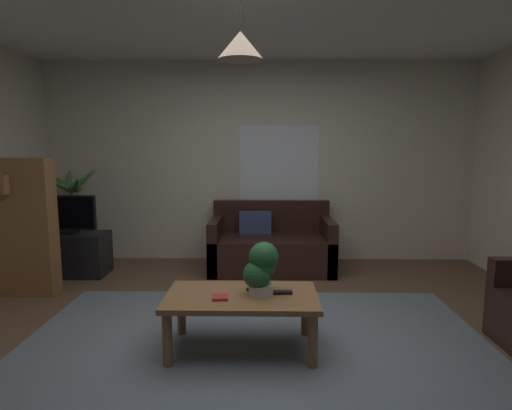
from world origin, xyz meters
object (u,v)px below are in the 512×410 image
(couch_under_window, at_px, (271,247))
(tv, at_px, (65,214))
(coffee_table, at_px, (242,303))
(book_on_table_0, at_px, (220,298))
(pendant_lamp, at_px, (240,45))
(bookshelf_corner, at_px, (19,225))
(potted_palm_corner, at_px, (74,220))
(remote_on_table_1, at_px, (257,291))
(tv_stand, at_px, (69,254))
(potted_plant_on_table, at_px, (261,268))
(remote_on_table_0, at_px, (281,292))

(couch_under_window, relative_size, tv, 2.10)
(coffee_table, distance_m, book_on_table_0, 0.19)
(pendant_lamp, bearing_deg, book_on_table_0, -147.78)
(bookshelf_corner, bearing_deg, potted_palm_corner, 86.09)
(couch_under_window, relative_size, remote_on_table_1, 9.31)
(remote_on_table_1, distance_m, tv, 2.87)
(pendant_lamp, bearing_deg, tv_stand, 139.55)
(tv_stand, xyz_separation_m, potted_palm_corner, (-0.11, 0.44, 0.32))
(couch_under_window, relative_size, book_on_table_0, 13.22)
(coffee_table, xyz_separation_m, potted_plant_on_table, (0.14, 0.01, 0.27))
(remote_on_table_0, bearing_deg, book_on_table_0, 101.58)
(remote_on_table_1, bearing_deg, remote_on_table_0, -61.80)
(coffee_table, distance_m, tv, 2.83)
(potted_plant_on_table, relative_size, tv_stand, 0.44)
(remote_on_table_0, distance_m, potted_plant_on_table, 0.25)
(book_on_table_0, distance_m, potted_palm_corner, 3.17)
(bookshelf_corner, distance_m, pendant_lamp, 3.00)
(potted_palm_corner, xyz_separation_m, bookshelf_corner, (-0.07, -1.09, 0.14))
(remote_on_table_0, relative_size, potted_palm_corner, 0.12)
(tv_stand, distance_m, potted_palm_corner, 0.56)
(remote_on_table_1, distance_m, pendant_lamp, 1.76)
(couch_under_window, bearing_deg, potted_plant_on_table, -93.10)
(remote_on_table_0, bearing_deg, potted_plant_on_table, 92.09)
(couch_under_window, bearing_deg, remote_on_table_0, -88.95)
(couch_under_window, distance_m, potted_palm_corner, 2.54)
(potted_palm_corner, xyz_separation_m, pendant_lamp, (2.25, -2.27, 1.62))
(coffee_table, relative_size, tv, 1.58)
(potted_palm_corner, distance_m, pendant_lamp, 3.59)
(coffee_table, bearing_deg, potted_palm_corner, 134.78)
(potted_plant_on_table, bearing_deg, tv_stand, 141.50)
(coffee_table, xyz_separation_m, tv_stand, (-2.14, 1.83, -0.11))
(tv, bearing_deg, remote_on_table_1, -37.88)
(potted_plant_on_table, height_order, tv_stand, potted_plant_on_table)
(potted_palm_corner, distance_m, bookshelf_corner, 1.10)
(remote_on_table_0, bearing_deg, couch_under_window, -1.90)
(remote_on_table_1, bearing_deg, pendant_lamp, 153.37)
(coffee_table, relative_size, tv_stand, 1.25)
(remote_on_table_0, height_order, tv_stand, tv_stand)
(remote_on_table_0, xyz_separation_m, potted_plant_on_table, (-0.15, -0.01, 0.19))
(remote_on_table_0, bearing_deg, remote_on_table_1, 77.38)
(tv_stand, bearing_deg, potted_plant_on_table, -38.50)
(remote_on_table_1, relative_size, potted_plant_on_table, 0.41)
(potted_plant_on_table, bearing_deg, couch_under_window, 86.90)
(coffee_table, relative_size, potted_plant_on_table, 2.85)
(remote_on_table_1, xyz_separation_m, bookshelf_corner, (-2.44, 1.13, 0.28))
(tv, xyz_separation_m, potted_palm_corner, (-0.11, 0.47, -0.15))
(remote_on_table_0, distance_m, pendant_lamp, 1.78)
(tv_stand, relative_size, tv, 1.27)
(couch_under_window, bearing_deg, tv_stand, -173.53)
(tv, height_order, bookshelf_corner, bookshelf_corner)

